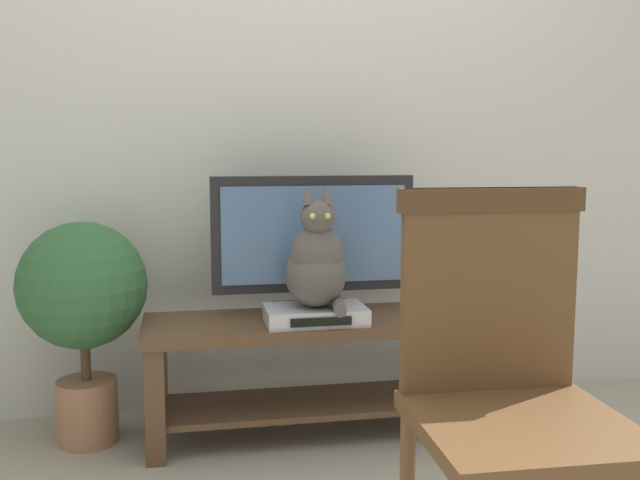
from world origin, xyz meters
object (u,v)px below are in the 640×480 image
at_px(tv, 313,240).
at_px(cat, 316,263).
at_px(tv_stand, 318,353).
at_px(potted_plant, 83,299).
at_px(wooden_chair, 507,372).
at_px(media_box, 315,315).
at_px(book_stack, 437,301).

relative_size(tv, cat, 1.75).
xyz_separation_m(tv_stand, potted_plant, (-0.87, 0.08, 0.23)).
relative_size(wooden_chair, potted_plant, 1.20).
height_order(media_box, wooden_chair, wooden_chair).
bearing_deg(media_box, tv, 82.42).
bearing_deg(cat, book_stack, 16.95).
bearing_deg(potted_plant, tv, 0.75).
distance_m(tv, book_stack, 0.57).
bearing_deg(cat, wooden_chair, -75.08).
height_order(tv_stand, cat, cat).
xyz_separation_m(cat, book_stack, (0.53, 0.16, -0.20)).
bearing_deg(tv_stand, wooden_chair, -77.34).
relative_size(tv_stand, wooden_chair, 1.30).
relative_size(cat, potted_plant, 0.54).
bearing_deg(tv, tv_stand, -90.02).
relative_size(tv, media_box, 2.14).
xyz_separation_m(wooden_chair, potted_plant, (-1.12, 1.19, -0.03)).
relative_size(cat, book_stack, 2.09).
bearing_deg(potted_plant, cat, -11.58).
bearing_deg(potted_plant, tv_stand, -5.27).
xyz_separation_m(tv_stand, tv, (0.00, 0.09, 0.43)).
relative_size(tv, potted_plant, 0.94).
height_order(cat, wooden_chair, wooden_chair).
height_order(media_box, potted_plant, potted_plant).
xyz_separation_m(cat, potted_plant, (-0.85, 0.17, -0.14)).
bearing_deg(book_stack, potted_plant, 179.47).
bearing_deg(potted_plant, book_stack, -0.53).
distance_m(cat, potted_plant, 0.88).
relative_size(tv, wooden_chair, 0.78).
bearing_deg(tv, media_box, -97.58).
height_order(media_box, cat, cat).
xyz_separation_m(cat, wooden_chair, (0.27, -1.02, -0.11)).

